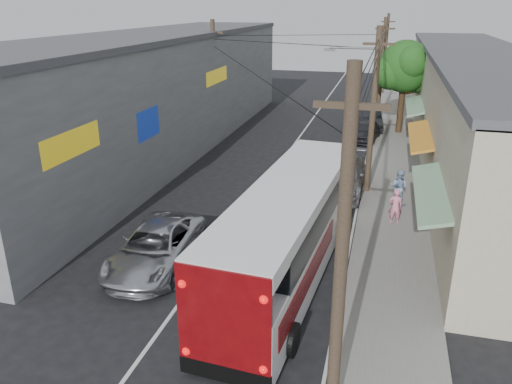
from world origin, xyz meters
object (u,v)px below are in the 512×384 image
jeepney (156,247)px  parked_suv (342,175)px  parked_car_mid (366,131)px  parked_car_far (369,118)px  coach_bus (290,229)px  pedestrian_near (395,206)px  pedestrian_far (399,187)px

jeepney → parked_suv: bearing=55.8°
parked_car_mid → parked_car_far: 3.65m
coach_bus → parked_car_mid: bearing=89.7°
parked_car_far → pedestrian_near: 17.86m
jeepney → parked_car_mid: jeepney is taller
coach_bus → parked_car_mid: size_ratio=2.99×
parked_car_mid → parked_car_far: (0.00, 3.65, 0.12)m
parked_suv → pedestrian_far: bearing=-27.1°
pedestrian_far → parked_car_mid: bearing=-56.7°
jeepney → parked_car_mid: 20.86m
coach_bus → jeepney: (-4.76, -0.62, -0.99)m
jeepney → parked_car_mid: size_ratio=1.36×
parked_suv → parked_car_mid: size_ratio=1.42×
jeepney → pedestrian_near: size_ratio=3.48×
parked_suv → pedestrian_near: size_ratio=3.63×
jeepney → pedestrian_near: pedestrian_near is taller
jeepney → pedestrian_near: bearing=31.4°
coach_bus → pedestrian_near: size_ratio=7.66×
coach_bus → parked_suv: size_ratio=2.11×
parked_car_mid → pedestrian_near: bearing=-75.1°
pedestrian_far → parked_suv: bearing=-5.5°
coach_bus → pedestrian_near: coach_bus is taller
coach_bus → parked_car_mid: 19.35m
parked_suv → parked_car_far: (0.67, 14.00, -0.02)m
parked_suv → parked_car_mid: (0.67, 10.35, -0.14)m
parked_car_far → pedestrian_far: (2.09, -15.51, 0.17)m
parked_car_far → parked_suv: bearing=-99.5°
coach_bus → parked_car_far: 22.98m
coach_bus → pedestrian_far: bearing=67.9°
pedestrian_near → pedestrian_far: (0.14, 2.25, 0.07)m
pedestrian_near → jeepney: bearing=31.5°
coach_bus → parked_car_mid: (1.59, 19.26, -1.07)m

